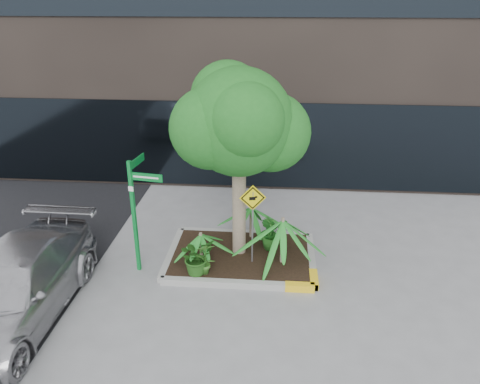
# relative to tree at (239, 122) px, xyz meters

# --- Properties ---
(ground) EXTENTS (80.00, 80.00, 0.00)m
(ground) POSITION_rel_tree_xyz_m (-0.15, -0.44, -3.18)
(ground) COLOR gray
(ground) RESTS_ON ground
(planter) EXTENTS (3.35, 2.36, 0.15)m
(planter) POSITION_rel_tree_xyz_m (0.09, -0.16, -3.08)
(planter) COLOR #9E9E99
(planter) RESTS_ON ground
(tree) EXTENTS (2.90, 2.58, 4.36)m
(tree) POSITION_rel_tree_xyz_m (0.00, 0.00, 0.00)
(tree) COLOR tan
(tree) RESTS_ON ground
(palm_front) EXTENTS (1.22, 1.22, 1.36)m
(palm_front) POSITION_rel_tree_xyz_m (0.97, -0.40, -2.01)
(palm_front) COLOR tan
(palm_front) RESTS_ON ground
(palm_left) EXTENTS (0.77, 0.77, 0.85)m
(palm_left) POSITION_rel_tree_xyz_m (-0.80, -0.49, -2.39)
(palm_left) COLOR tan
(palm_left) RESTS_ON ground
(palm_back) EXTENTS (0.92, 0.92, 1.02)m
(palm_back) POSITION_rel_tree_xyz_m (0.22, 0.70, -2.27)
(palm_back) COLOR tan
(palm_back) RESTS_ON ground
(parked_car) EXTENTS (1.90, 4.58, 1.32)m
(parked_car) POSITION_rel_tree_xyz_m (-3.95, -2.55, -2.52)
(parked_car) COLOR #B8B7BC
(parked_car) RESTS_ON ground
(shrub_a) EXTENTS (1.00, 1.00, 0.79)m
(shrub_a) POSITION_rel_tree_xyz_m (-0.81, -0.99, -2.64)
(shrub_a) COLOR #1F4F16
(shrub_a) RESTS_ON planter
(shrub_b) EXTENTS (0.52, 0.52, 0.79)m
(shrub_b) POSITION_rel_tree_xyz_m (0.73, 0.16, -2.64)
(shrub_b) COLOR #225F1C
(shrub_b) RESTS_ON planter
(shrub_c) EXTENTS (0.50, 0.50, 0.75)m
(shrub_c) POSITION_rel_tree_xyz_m (-0.62, -0.99, -2.66)
(shrub_c) COLOR #377524
(shrub_c) RESTS_ON planter
(shrub_d) EXTENTS (0.59, 0.59, 0.77)m
(shrub_d) POSITION_rel_tree_xyz_m (0.68, 0.24, -2.64)
(shrub_d) COLOR #1A591B
(shrub_d) RESTS_ON planter
(street_sign_post) EXTENTS (0.74, 0.81, 2.53)m
(street_sign_post) POSITION_rel_tree_xyz_m (-2.09, -0.69, -1.61)
(street_sign_post) COLOR #0C8531
(street_sign_post) RESTS_ON ground
(cattle_sign) EXTENTS (0.56, 0.11, 1.83)m
(cattle_sign) POSITION_rel_tree_xyz_m (0.33, -0.46, -1.79)
(cattle_sign) COLOR slate
(cattle_sign) RESTS_ON ground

